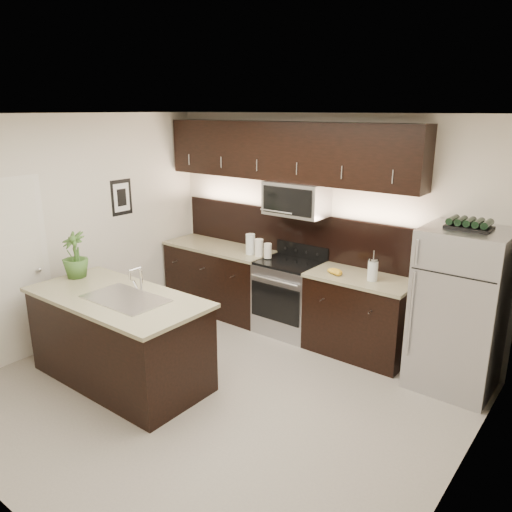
% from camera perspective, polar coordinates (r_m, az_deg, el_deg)
% --- Properties ---
extents(ground, '(4.50, 4.50, 0.00)m').
position_cam_1_polar(ground, '(5.19, -4.75, -15.50)').
color(ground, gray).
rests_on(ground, ground).
extents(room_walls, '(4.52, 4.02, 2.71)m').
position_cam_1_polar(room_walls, '(4.58, -6.60, 3.13)').
color(room_walls, beige).
rests_on(room_walls, ground).
extents(counter_run, '(3.51, 0.65, 0.94)m').
position_cam_1_polar(counter_run, '(6.42, 2.31, -4.26)').
color(counter_run, black).
rests_on(counter_run, ground).
extents(upper_fixtures, '(3.49, 0.40, 1.66)m').
position_cam_1_polar(upper_fixtures, '(6.14, 3.50, 10.81)').
color(upper_fixtures, black).
rests_on(upper_fixtures, counter_run).
extents(island, '(1.96, 0.96, 0.94)m').
position_cam_1_polar(island, '(5.40, -15.33, -9.01)').
color(island, black).
rests_on(island, ground).
extents(sink_faucet, '(0.84, 0.50, 0.28)m').
position_cam_1_polar(sink_faucet, '(5.11, -14.62, -4.56)').
color(sink_faucet, silver).
rests_on(sink_faucet, island).
extents(refrigerator, '(0.80, 0.72, 1.66)m').
position_cam_1_polar(refrigerator, '(5.35, 22.14, -5.78)').
color(refrigerator, '#B2B2B7').
rests_on(refrigerator, ground).
extents(wine_rack, '(0.41, 0.25, 0.10)m').
position_cam_1_polar(wine_rack, '(5.10, 23.20, 3.36)').
color(wine_rack, black).
rests_on(wine_rack, refrigerator).
extents(plant, '(0.30, 0.30, 0.51)m').
position_cam_1_polar(plant, '(5.85, -20.01, 0.12)').
color(plant, '#3C6628').
rests_on(plant, island).
extents(canisters, '(0.39, 0.12, 0.26)m').
position_cam_1_polar(canisters, '(6.35, 0.10, 1.08)').
color(canisters, silver).
rests_on(canisters, counter_run).
extents(french_press, '(0.12, 0.12, 0.33)m').
position_cam_1_polar(french_press, '(5.57, 13.20, -1.53)').
color(french_press, silver).
rests_on(french_press, counter_run).
extents(bananas, '(0.24, 0.22, 0.06)m').
position_cam_1_polar(bananas, '(5.77, 8.79, -1.61)').
color(bananas, gold).
rests_on(bananas, counter_run).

